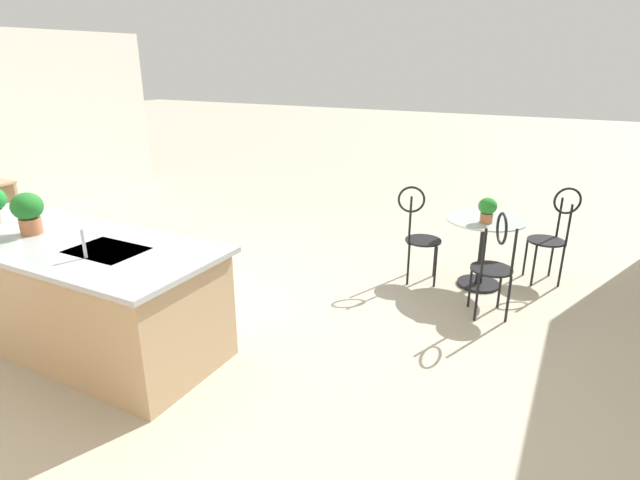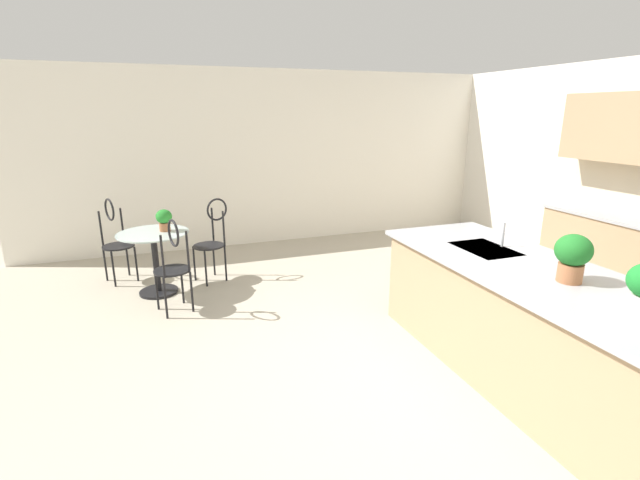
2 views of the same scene
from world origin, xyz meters
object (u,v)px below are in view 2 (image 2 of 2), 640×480
Objects in this scene: chair_by_island at (173,262)px; chair_toward_desk at (212,236)px; potted_plant_counter_near at (573,255)px; chair_near_window at (116,236)px; potted_plant_on_table at (164,219)px; bistro_table at (155,257)px.

chair_toward_desk is (-0.86, 0.50, 0.00)m from chair_by_island.
chair_by_island is at bearing -133.67° from potted_plant_counter_near.
chair_near_window is 1.00× the size of chair_toward_desk.
chair_near_window is at bearing -135.26° from potted_plant_on_table.
chair_toward_desk is at bearing 110.02° from potted_plant_on_table.
chair_near_window is 1.41m from chair_by_island.
potted_plant_counter_near is at bearing 32.09° from chair_toward_desk.
potted_plant_counter_near reaches higher than bistro_table.
potted_plant_on_table is at bearing -139.95° from potted_plant_counter_near.
bistro_table is at bearing -138.27° from potted_plant_counter_near.
potted_plant_counter_near is (3.11, 2.78, 0.67)m from bistro_table.
chair_near_window reaches higher than bistro_table.
chair_toward_desk is at bearing -147.91° from potted_plant_counter_near.
bistro_table is 3.15× the size of potted_plant_on_table.
chair_near_window is at bearing -143.96° from bistro_table.
bistro_table is 0.77× the size of chair_near_window.
chair_near_window is 1.20m from chair_toward_desk.
chair_toward_desk is 4.10× the size of potted_plant_on_table.
potted_plant_on_table is (-0.67, -0.05, 0.31)m from chair_by_island.
chair_toward_desk reaches higher than bistro_table.
potted_plant_on_table is at bearing -176.04° from chair_by_island.
bistro_table is at bearing 36.04° from chair_near_window.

